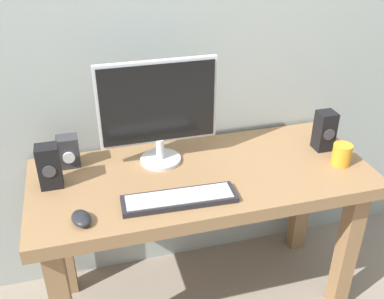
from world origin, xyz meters
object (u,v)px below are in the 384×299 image
(keyboard_primary, at_px, (179,199))
(speaker_right, at_px, (325,131))
(desk, at_px, (202,195))
(speaker_left, at_px, (49,166))
(coffee_mug, at_px, (342,154))
(monitor, at_px, (158,109))
(audio_controller, at_px, (68,152))
(mouse, at_px, (81,218))

(keyboard_primary, height_order, speaker_right, speaker_right)
(desk, xyz_separation_m, speaker_left, (-0.62, 0.07, 0.21))
(keyboard_primary, distance_m, speaker_right, 0.78)
(keyboard_primary, bearing_deg, coffee_mug, 6.11)
(monitor, relative_size, audio_controller, 3.63)
(monitor, xyz_separation_m, coffee_mug, (0.76, -0.24, -0.20))
(coffee_mug, bearing_deg, speaker_right, 92.79)
(desk, distance_m, monitor, 0.43)
(desk, height_order, mouse, mouse)
(audio_controller, relative_size, coffee_mug, 1.46)
(monitor, xyz_separation_m, mouse, (-0.36, -0.35, -0.23))
(desk, xyz_separation_m, keyboard_primary, (-0.15, -0.18, 0.13))
(mouse, relative_size, speaker_right, 0.55)
(speaker_left, distance_m, audio_controller, 0.16)
(monitor, bearing_deg, mouse, -135.98)
(desk, distance_m, coffee_mug, 0.64)
(keyboard_primary, distance_m, mouse, 0.37)
(monitor, height_order, keyboard_primary, monitor)
(mouse, distance_m, speaker_right, 1.15)
(keyboard_primary, relative_size, audio_controller, 3.23)
(speaker_right, height_order, coffee_mug, speaker_right)
(keyboard_primary, relative_size, speaker_right, 2.43)
(desk, xyz_separation_m, mouse, (-0.52, -0.20, 0.14))
(mouse, height_order, audio_controller, audio_controller)
(audio_controller, bearing_deg, speaker_left, -118.25)
(monitor, distance_m, speaker_right, 0.78)
(keyboard_primary, bearing_deg, desk, 50.45)
(keyboard_primary, xyz_separation_m, mouse, (-0.37, -0.03, 0.01))
(coffee_mug, bearing_deg, desk, 171.08)
(monitor, distance_m, keyboard_primary, 0.40)
(keyboard_primary, distance_m, speaker_left, 0.54)
(coffee_mug, bearing_deg, keyboard_primary, -173.89)
(monitor, height_order, speaker_right, monitor)
(speaker_left, bearing_deg, speaker_right, -0.77)
(keyboard_primary, bearing_deg, speaker_right, 16.89)
(desk, xyz_separation_m, monitor, (-0.15, 0.15, 0.37))
(audio_controller, bearing_deg, speaker_right, -7.85)
(audio_controller, bearing_deg, mouse, -86.36)
(mouse, bearing_deg, audio_controller, 78.06)
(monitor, bearing_deg, keyboard_primary, -88.58)
(mouse, xyz_separation_m, audio_controller, (-0.03, 0.41, 0.05))
(speaker_left, bearing_deg, mouse, -69.38)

